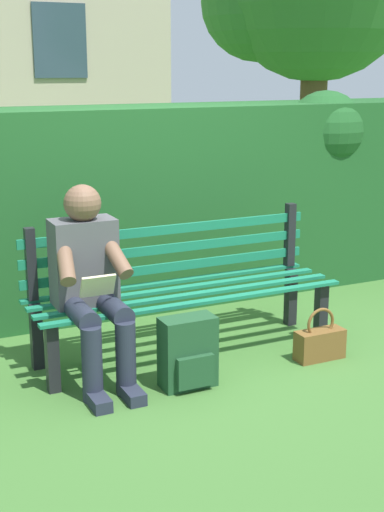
{
  "coord_description": "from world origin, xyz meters",
  "views": [
    {
      "loc": [
        1.88,
        4.05,
        1.84
      ],
      "look_at": [
        0.0,
        0.1,
        0.69
      ],
      "focal_mm": 51.15,
      "sensor_mm": 36.0,
      "label": 1
    }
  ],
  "objects_px": {
    "person_seated": "(90,280)",
    "park_bench": "(180,284)",
    "handbag": "(320,343)",
    "backpack": "(188,353)"
  },
  "relations": [
    {
      "from": "park_bench",
      "to": "handbag",
      "type": "relative_size",
      "value": 5.85
    },
    {
      "from": "park_bench",
      "to": "backpack",
      "type": "relative_size",
      "value": 4.74
    },
    {
      "from": "park_bench",
      "to": "handbag",
      "type": "bearing_deg",
      "value": 144.43
    },
    {
      "from": "person_seated",
      "to": "backpack",
      "type": "distance_m",
      "value": 0.71
    },
    {
      "from": "person_seated",
      "to": "backpack",
      "type": "bearing_deg",
      "value": 142.65
    },
    {
      "from": "park_bench",
      "to": "handbag",
      "type": "height_order",
      "value": "park_bench"
    },
    {
      "from": "park_bench",
      "to": "person_seated",
      "type": "distance_m",
      "value": 0.71
    },
    {
      "from": "park_bench",
      "to": "handbag",
      "type": "distance_m",
      "value": 0.98
    },
    {
      "from": "person_seated",
      "to": "backpack",
      "type": "xyz_separation_m",
      "value": [
        -0.47,
        0.36,
        -0.41
      ]
    },
    {
      "from": "person_seated",
      "to": "park_bench",
      "type": "bearing_deg",
      "value": -164.36
    }
  ]
}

